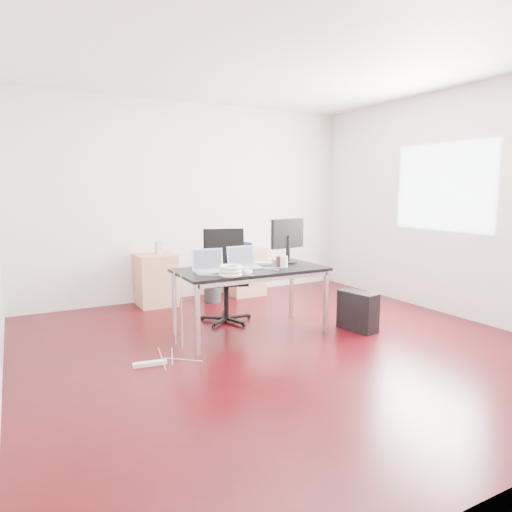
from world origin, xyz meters
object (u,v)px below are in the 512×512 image
pc_tower (358,311)px  desk (251,273)px  filing_cabinet_right (244,272)px  office_chair (225,271)px  filing_cabinet_left (156,280)px

pc_tower → desk: bearing=147.3°
pc_tower → filing_cabinet_right: bearing=87.4°
office_chair → pc_tower: size_ratio=2.40×
office_chair → filing_cabinet_right: size_ratio=1.54×
filing_cabinet_right → pc_tower: size_ratio=1.56×
filing_cabinet_left → office_chair: bearing=-64.0°
filing_cabinet_left → filing_cabinet_right: size_ratio=1.00×
office_chair → filing_cabinet_left: 1.26m
desk → filing_cabinet_left: 1.86m
office_chair → filing_cabinet_left: size_ratio=1.54×
office_chair → pc_tower: (1.14, -1.09, -0.39)m
filing_cabinet_left → pc_tower: (1.68, -2.20, -0.13)m
desk → office_chair: size_ratio=1.48×
desk → filing_cabinet_right: bearing=65.3°
filing_cabinet_left → desk: bearing=-72.4°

